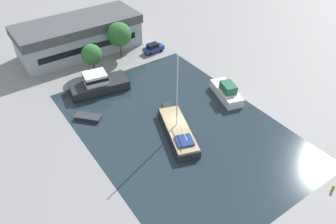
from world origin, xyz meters
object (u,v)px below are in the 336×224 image
Objects in this scene: quay_tree_near_building at (119,34)px; small_dinghy at (88,117)px; warehouse_building at (79,36)px; motor_cruiser at (98,84)px; quay_tree_by_water at (92,55)px; cabin_boat at (227,92)px; parked_car at (153,48)px; sailboat_moored at (178,130)px.

small_dinghy is (-13.21, -14.02, -4.30)m from quay_tree_near_building.
warehouse_building reaches higher than motor_cruiser.
quay_tree_by_water is (-1.53, -9.29, 0.48)m from warehouse_building.
cabin_boat is at bearing -65.94° from warehouse_building.
cabin_boat is at bearing -71.05° from quay_tree_near_building.
warehouse_building is at bearing 131.09° from cabin_boat.
quay_tree_near_building is at bearing -37.10° from motor_cruiser.
motor_cruiser is (-8.55, -7.99, -3.43)m from quay_tree_near_building.
quay_tree_near_building is 0.68× the size of motor_cruiser.
parked_car is 0.42× the size of motor_cruiser.
motor_cruiser reaches higher than small_dinghy.
sailboat_moored reaches higher than quay_tree_near_building.
warehouse_building is 3.43× the size of quay_tree_near_building.
parked_car is 1.07× the size of small_dinghy.
quay_tree_by_water is at bearing -7.36° from motor_cruiser.
parked_car is at bearing 169.19° from small_dinghy.
quay_tree_near_building is 7.41m from quay_tree_by_water.
parked_car is 22.74m from small_dinghy.
motor_cruiser is 7.67m from small_dinghy.
parked_car is 24.60m from sailboat_moored.
motor_cruiser is at bearing -170.32° from small_dinghy.
parked_car is at bearing -58.09° from motor_cruiser.
small_dinghy is at bearing 152.10° from motor_cruiser.
sailboat_moored is at bearing -83.20° from quay_tree_by_water.
quay_tree_near_building is at bearing 99.15° from sailboat_moored.
sailboat_moored is at bearing -88.27° from warehouse_building.
parked_car is 0.34× the size of sailboat_moored.
warehouse_building is 15.16m from motor_cruiser.
quay_tree_near_building is 0.92× the size of cabin_boat.
quay_tree_near_building is at bearing 125.75° from cabin_boat.
warehouse_building is at bearing 111.10° from sailboat_moored.
motor_cruiser is at bearing -107.17° from quay_tree_by_water.
cabin_boat is (12.77, -28.31, -2.23)m from warehouse_building.
small_dinghy is (-4.66, -6.03, -0.87)m from motor_cruiser.
small_dinghy is at bearing -111.01° from warehouse_building.
quay_tree_near_building reaches higher than parked_car.
sailboat_moored is at bearing 88.23° from small_dinghy.
sailboat_moored is 1.65× the size of cabin_boat.
quay_tree_by_water is at bearing -89.10° from parked_car.
motor_cruiser reaches higher than cabin_boat.
cabin_boat is at bearing 2.28° from parked_car.
small_dinghy is (-7.86, -20.71, -2.91)m from warehouse_building.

